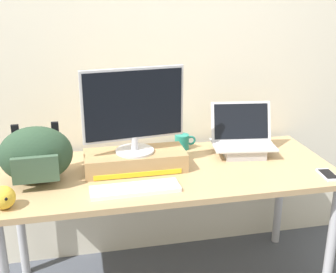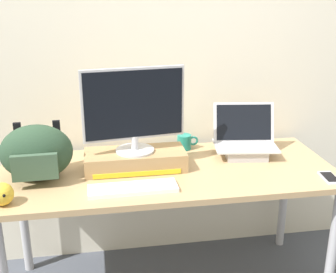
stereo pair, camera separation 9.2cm
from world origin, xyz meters
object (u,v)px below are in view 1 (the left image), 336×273
Objects in this scene: coffee_mug at (182,142)px; cell_phone at (328,175)px; external_keyboard at (135,189)px; messenger_backpack at (36,155)px; open_laptop at (242,144)px; plush_toy at (3,198)px; desktop_monitor at (134,110)px; toner_box_yellow at (135,160)px.

cell_phone is at bearing -40.26° from coffee_mug.
external_keyboard is 0.51m from messenger_backpack.
messenger_backpack is at bearing -165.46° from open_laptop.
external_keyboard is 4.12× the size of plush_toy.
coffee_mug is at bearing 30.29° from plush_toy.
plush_toy is (-0.57, -0.04, 0.04)m from external_keyboard.
desktop_monitor is 0.72m from plush_toy.
messenger_backpack is 0.30m from plush_toy.
toner_box_yellow is at bearing 168.60° from cell_phone.
desktop_monitor reaches higher than open_laptop.
coffee_mug is (0.79, 0.28, -0.09)m from messenger_backpack.
cell_phone is 1.48× the size of plush_toy.
messenger_backpack is at bearing 177.52° from desktop_monitor.
toner_box_yellow is at bearing 3.23° from messenger_backpack.
desktop_monitor reaches higher than cell_phone.
cell_phone is (1.41, -0.25, -0.13)m from messenger_backpack.
open_laptop reaches higher than coffee_mug.
desktop_monitor is 5.11× the size of plush_toy.
desktop_monitor reaches higher than messenger_backpack.
open_laptop reaches higher than external_keyboard.
toner_box_yellow is 0.63m from open_laptop.
toner_box_yellow reaches higher than external_keyboard.
cell_phone is (0.31, -0.37, -0.05)m from open_laptop.
plush_toy is at bearing -161.06° from desktop_monitor.
cell_phone is (0.93, -0.29, -0.31)m from desktop_monitor.
open_laptop is 0.74m from external_keyboard.
open_laptop is 2.47× the size of cell_phone.
messenger_backpack reaches higher than plush_toy.
messenger_backpack is 2.37× the size of cell_phone.
messenger_backpack reaches higher than cell_phone.
toner_box_yellow is 4.17× the size of coffee_mug.
desktop_monitor reaches higher than toner_box_yellow.
toner_box_yellow reaches higher than coffee_mug.
messenger_backpack is at bearing -160.68° from coffee_mug.
toner_box_yellow is 0.49m from messenger_backpack.
cell_phone is at bearing -3.35° from external_keyboard.
coffee_mug is 1.22× the size of plush_toy.
open_laptop is 0.49m from cell_phone.
external_keyboard is at bearing 4.50° from plush_toy.
coffee_mug is (-0.31, 0.15, -0.02)m from open_laptop.
cell_phone is 1.53m from plush_toy.
messenger_backpack reaches higher than coffee_mug.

